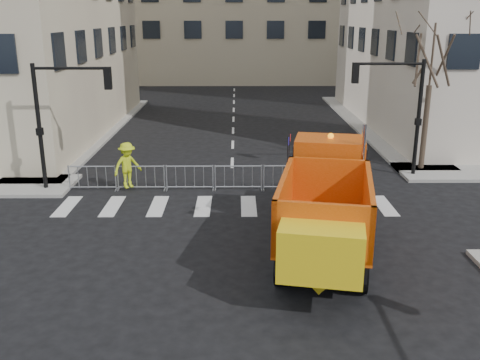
{
  "coord_description": "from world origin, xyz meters",
  "views": [
    {
      "loc": [
        0.23,
        -14.45,
        7.25
      ],
      "look_at": [
        0.34,
        2.5,
        2.01
      ],
      "focal_mm": 40.0,
      "sensor_mm": 36.0,
      "label": 1
    }
  ],
  "objects_px": {
    "plow_truck": "(326,200)",
    "worker": "(127,165)",
    "cop_a": "(345,172)",
    "cop_c": "(352,181)",
    "cop_b": "(323,174)",
    "newspaper_box": "(331,173)"
  },
  "relations": [
    {
      "from": "plow_truck",
      "to": "cop_c",
      "type": "xyz_separation_m",
      "value": [
        1.89,
        4.88,
        -0.91
      ]
    },
    {
      "from": "cop_c",
      "to": "newspaper_box",
      "type": "bearing_deg",
      "value": -105.04
    },
    {
      "from": "cop_b",
      "to": "plow_truck",
      "type": "bearing_deg",
      "value": 102.92
    },
    {
      "from": "cop_a",
      "to": "cop_c",
      "type": "distance_m",
      "value": 0.92
    },
    {
      "from": "cop_a",
      "to": "cop_c",
      "type": "bearing_deg",
      "value": 69.77
    },
    {
      "from": "worker",
      "to": "newspaper_box",
      "type": "relative_size",
      "value": 1.8
    },
    {
      "from": "cop_b",
      "to": "worker",
      "type": "bearing_deg",
      "value": 14.38
    },
    {
      "from": "cop_a",
      "to": "worker",
      "type": "distance_m",
      "value": 9.2
    },
    {
      "from": "cop_b",
      "to": "cop_c",
      "type": "bearing_deg",
      "value": -177.77
    },
    {
      "from": "cop_a",
      "to": "cop_c",
      "type": "relative_size",
      "value": 1.19
    },
    {
      "from": "cop_a",
      "to": "worker",
      "type": "height_order",
      "value": "worker"
    },
    {
      "from": "cop_c",
      "to": "newspaper_box",
      "type": "relative_size",
      "value": 1.49
    },
    {
      "from": "plow_truck",
      "to": "newspaper_box",
      "type": "xyz_separation_m",
      "value": [
        1.27,
        6.45,
        -1.03
      ]
    },
    {
      "from": "plow_truck",
      "to": "cop_b",
      "type": "distance_m",
      "value": 5.37
    },
    {
      "from": "cop_b",
      "to": "worker",
      "type": "height_order",
      "value": "worker"
    },
    {
      "from": "plow_truck",
      "to": "newspaper_box",
      "type": "relative_size",
      "value": 9.42
    },
    {
      "from": "cop_a",
      "to": "newspaper_box",
      "type": "relative_size",
      "value": 1.78
    },
    {
      "from": "plow_truck",
      "to": "cop_b",
      "type": "xyz_separation_m",
      "value": [
        0.76,
        5.26,
        -0.71
      ]
    },
    {
      "from": "cop_a",
      "to": "cop_c",
      "type": "xyz_separation_m",
      "value": [
        0.15,
        -0.89,
        -0.16
      ]
    },
    {
      "from": "plow_truck",
      "to": "worker",
      "type": "bearing_deg",
      "value": 61.2
    },
    {
      "from": "cop_a",
      "to": "plow_truck",
      "type": "bearing_deg",
      "value": 43.35
    },
    {
      "from": "plow_truck",
      "to": "worker",
      "type": "distance_m",
      "value": 9.73
    }
  ]
}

